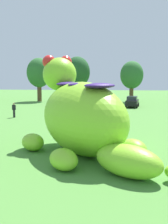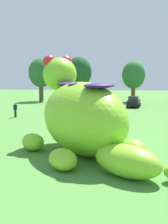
% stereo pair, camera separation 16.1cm
% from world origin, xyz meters
% --- Properties ---
extents(ground_plane, '(160.00, 160.00, 0.00)m').
position_xyz_m(ground_plane, '(0.00, 0.00, 0.00)').
color(ground_plane, '#4C8438').
extents(giant_inflatable_creature, '(10.56, 9.80, 6.19)m').
position_xyz_m(giant_inflatable_creature, '(-1.14, -0.90, 2.26)').
color(giant_inflatable_creature, '#8CD12D').
rests_on(giant_inflatable_creature, ground).
extents(car_red, '(2.11, 4.19, 1.72)m').
position_xyz_m(car_red, '(-8.33, 26.22, 0.86)').
color(car_red, red).
rests_on(car_red, ground).
extents(car_yellow, '(2.28, 4.26, 1.72)m').
position_xyz_m(car_yellow, '(-4.72, 26.24, 0.86)').
color(car_yellow, yellow).
rests_on(car_yellow, ground).
extents(car_orange, '(2.23, 4.24, 1.72)m').
position_xyz_m(car_orange, '(-0.16, 25.64, 0.86)').
color(car_orange, orange).
rests_on(car_orange, ground).
extents(car_black, '(2.42, 4.32, 1.72)m').
position_xyz_m(car_black, '(3.58, 25.45, 0.86)').
color(car_black, black).
rests_on(car_black, ground).
extents(tree_left, '(4.69, 4.69, 8.33)m').
position_xyz_m(tree_left, '(-13.64, 33.97, 5.45)').
color(tree_left, brown).
rests_on(tree_left, ground).
extents(tree_mid_left, '(4.79, 4.79, 8.49)m').
position_xyz_m(tree_mid_left, '(-6.19, 33.76, 5.56)').
color(tree_mid_left, brown).
rests_on(tree_mid_left, ground).
extents(tree_centre_left, '(4.31, 4.31, 7.66)m').
position_xyz_m(tree_centre_left, '(4.01, 34.72, 5.01)').
color(tree_centre_left, brown).
rests_on(tree_centre_left, ground).
extents(spectator_mid_field, '(0.38, 0.26, 1.71)m').
position_xyz_m(spectator_mid_field, '(-0.13, 4.59, 0.85)').
color(spectator_mid_field, '#2D334C').
rests_on(spectator_mid_field, ground).
extents(spectator_wandering, '(0.38, 0.26, 1.71)m').
position_xyz_m(spectator_wandering, '(-10.79, 12.98, 0.85)').
color(spectator_wandering, black).
rests_on(spectator_wandering, ground).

